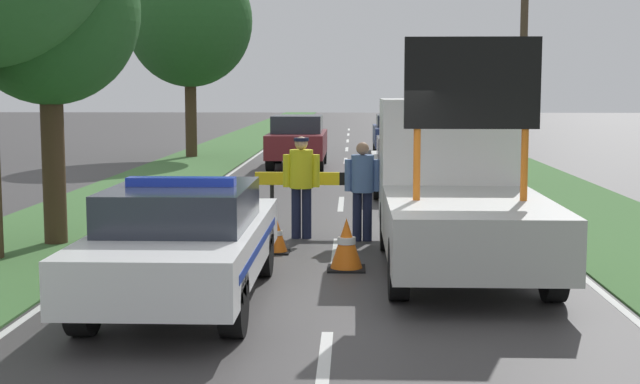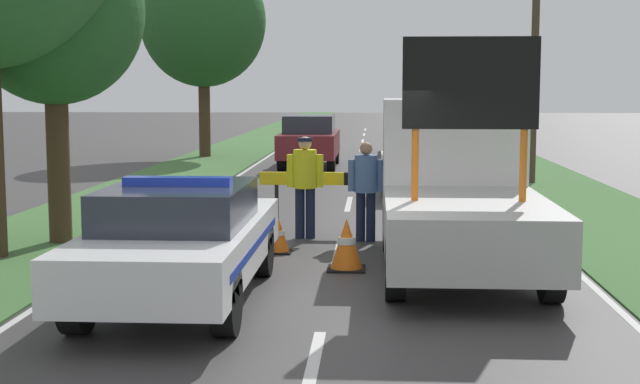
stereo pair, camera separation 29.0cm
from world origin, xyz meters
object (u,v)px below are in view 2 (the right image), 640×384
object	(u,v)px
police_car	(181,239)
pedestrian_civilian	(366,183)
road_barrier	(344,183)
police_officer	(305,178)
roadside_tree_mid_left	(53,12)
traffic_cone_near_truck	(194,205)
work_truck	(457,188)
traffic_cone_centre_front	(279,235)
utility_pole	(535,29)
queued_car_wagon_maroon	(310,140)
queued_car_hatch_blue	(411,133)
roadside_tree_near_right	(203,21)
traffic_cone_near_police	(347,244)
queued_car_van_white	(421,164)

from	to	relation	value
police_car	pedestrian_civilian	bearing A→B (deg)	68.47
road_barrier	police_officer	distance (m)	0.95
road_barrier	roadside_tree_mid_left	xyz separation A→B (m)	(-4.58, -1.43, 2.86)
police_officer	traffic_cone_near_truck	size ratio (longest dim) A/B	2.86
pedestrian_civilian	work_truck	bearing A→B (deg)	-85.08
work_truck	police_car	bearing A→B (deg)	31.96
police_car	traffic_cone_near_truck	distance (m)	6.49
work_truck	pedestrian_civilian	xyz separation A→B (m)	(-1.31, 1.94, -0.16)
roadside_tree_mid_left	police_officer	bearing A→B (deg)	10.56
police_car	traffic_cone_centre_front	world-z (taller)	police_car
roadside_tree_mid_left	utility_pole	world-z (taller)	utility_pole
roadside_tree_mid_left	work_truck	bearing A→B (deg)	-12.68
police_car	utility_pole	bearing A→B (deg)	69.26
police_car	traffic_cone_near_truck	bearing A→B (deg)	105.14
queued_car_wagon_maroon	utility_pole	xyz separation A→B (m)	(6.22, -4.52, 3.18)
police_car	roadside_tree_mid_left	size ratio (longest dim) A/B	0.92
work_truck	roadside_tree_mid_left	xyz separation A→B (m)	(-6.29, 1.41, 2.61)
queued_car_wagon_maroon	roadside_tree_mid_left	size ratio (longest dim) A/B	0.87
roadside_tree_mid_left	traffic_cone_centre_front	bearing A→B (deg)	-9.65
pedestrian_civilian	traffic_cone_near_truck	world-z (taller)	pedestrian_civilian
pedestrian_civilian	queued_car_hatch_blue	xyz separation A→B (m)	(1.52, 19.59, -0.18)
queued_car_hatch_blue	road_barrier	bearing A→B (deg)	84.16
roadside_tree_near_right	queued_car_wagon_maroon	bearing A→B (deg)	-43.37
queued_car_wagon_maroon	utility_pole	distance (m)	8.32
traffic_cone_near_police	queued_car_van_white	distance (m)	9.23
queued_car_wagon_maroon	roadside_tree_mid_left	world-z (taller)	roadside_tree_mid_left
police_car	road_barrier	xyz separation A→B (m)	(1.75, 5.23, 0.13)
traffic_cone_near_truck	utility_pole	world-z (taller)	utility_pole
work_truck	traffic_cone_centre_front	xyz separation A→B (m)	(-2.64, 0.79, -0.85)
traffic_cone_centre_front	roadside_tree_mid_left	world-z (taller)	roadside_tree_mid_left
traffic_cone_near_police	traffic_cone_near_truck	xyz separation A→B (m)	(-3.06, 4.41, -0.06)
work_truck	roadside_tree_near_right	world-z (taller)	roadside_tree_near_right
roadside_tree_near_right	police_officer	bearing A→B (deg)	-73.86
roadside_tree_near_right	roadside_tree_mid_left	distance (m)	18.15
queued_car_van_white	queued_car_hatch_blue	distance (m)	12.86
traffic_cone_near_police	traffic_cone_centre_front	size ratio (longest dim) A/B	1.33
traffic_cone_near_police	roadside_tree_near_right	size ratio (longest dim) A/B	0.10
road_barrier	roadside_tree_near_right	bearing A→B (deg)	101.85
queued_car_hatch_blue	traffic_cone_near_police	bearing A→B (deg)	85.41
traffic_cone_near_truck	roadside_tree_mid_left	size ratio (longest dim) A/B	0.11
road_barrier	traffic_cone_near_truck	distance (m)	3.18
traffic_cone_near_police	queued_car_wagon_maroon	xyz separation A→B (m)	(-1.68, 16.02, 0.50)
queued_car_hatch_blue	police_officer	bearing A→B (deg)	82.53
pedestrian_civilian	traffic_cone_near_police	xyz separation A→B (m)	(-0.24, -2.37, -0.60)
traffic_cone_near_police	traffic_cone_centre_front	xyz separation A→B (m)	(-1.08, 1.22, -0.09)
traffic_cone_near_truck	queued_car_van_white	bearing A→B (deg)	45.91
work_truck	traffic_cone_near_truck	bearing A→B (deg)	-43.41
police_officer	traffic_cone_centre_front	world-z (taller)	police_officer
road_barrier	pedestrian_civilian	distance (m)	0.98
traffic_cone_centre_front	queued_car_van_white	xyz separation A→B (m)	(2.58, 7.88, 0.44)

